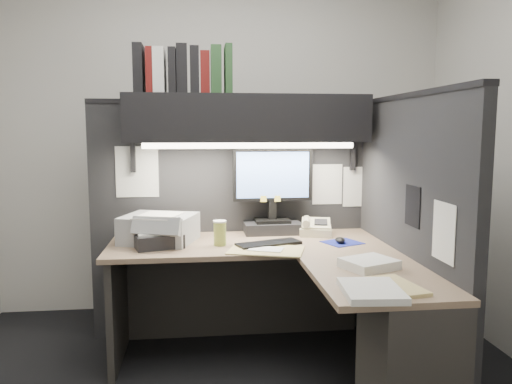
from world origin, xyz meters
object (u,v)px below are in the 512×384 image
Objects in this scene: overhead_shelf at (247,119)px; keyboard at (269,244)px; monitor at (272,200)px; coffee_cup at (220,234)px; desk at (318,317)px; notebook_stack at (158,240)px; printer at (159,228)px; telephone at (316,228)px.

overhead_shelf is 3.89× the size of keyboard.
monitor is 4.04× the size of coffee_cup.
notebook_stack is at bearing 150.16° from desk.
keyboard is at bearing -3.62° from notebook_stack.
overhead_shelf reaches higher than printer.
desk is 1.14m from printer.
monitor is at bearing 20.76° from overhead_shelf.
telephone is at bearing 23.42° from printer.
printer is (-0.37, 0.14, 0.01)m from coffee_cup.
keyboard is at bearing 2.88° from printer.
coffee_cup is 0.37m from notebook_stack.
monitor reaches higher than keyboard.
overhead_shelf is 7.15× the size of telephone.
desk is 2.97× the size of monitor.
keyboard is at bearing -7.30° from coffee_cup.
keyboard is 0.30m from coffee_cup.
keyboard is 1.45× the size of notebook_stack.
desk is 0.97m from monitor.
desk is 4.27× the size of keyboard.
overhead_shelf reaches higher than coffee_cup.
monitor is 1.36× the size of printer.
notebook_stack reaches higher than keyboard.
desk is at bearing -68.21° from overhead_shelf.
telephone is 1.53× the size of coffee_cup.
notebook_stack is (-0.67, 0.04, 0.03)m from keyboard.
printer reaches higher than desk.
desk is 1.10× the size of overhead_shelf.
notebook_stack is (-0.87, 0.50, 0.33)m from desk.
notebook_stack is at bearing 156.86° from keyboard.
telephone is at bearing 13.03° from notebook_stack.
overhead_shelf is at bearing 111.79° from desk.
coffee_cup is at bearing -0.68° from notebook_stack.
printer is at bearing 143.92° from desk.
overhead_shelf is (-0.30, 0.75, 1.06)m from desk.
coffee_cup is (-0.19, -0.26, -0.70)m from overhead_shelf.
notebook_stack is (0.00, -0.14, -0.04)m from printer.
desk is 0.78m from coffee_cup.
printer is (-0.87, 0.63, 0.37)m from desk.
telephone is 0.69m from coffee_cup.
monitor is 2.64× the size of telephone.
notebook_stack is at bearing -157.40° from monitor.
printer is at bearing 145.55° from keyboard.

